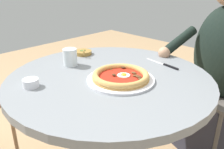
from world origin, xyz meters
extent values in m
cylinder|color=gray|center=(0.00, 0.00, 0.69)|extent=(0.95, 0.95, 0.04)
cylinder|color=slate|center=(0.00, 0.00, 0.35)|extent=(0.10, 0.10, 0.66)
cylinder|color=white|center=(-0.07, 0.00, 0.72)|extent=(0.30, 0.30, 0.01)
cylinder|color=tan|center=(-0.07, 0.00, 0.72)|extent=(0.25, 0.25, 0.01)
torus|color=tan|center=(-0.07, 0.00, 0.74)|extent=(0.25, 0.25, 0.03)
cylinder|color=#A82314|center=(-0.07, 0.00, 0.73)|extent=(0.24, 0.24, 0.00)
cylinder|color=white|center=(-0.08, -0.01, 0.73)|extent=(0.06, 0.06, 0.00)
ellipsoid|color=yellow|center=(-0.08, -0.01, 0.74)|extent=(0.03, 0.03, 0.02)
ellipsoid|color=#4C2D19|center=(-0.16, -0.03, 0.73)|extent=(0.03, 0.02, 0.01)
ellipsoid|color=brown|center=(-0.09, -0.07, 0.74)|extent=(0.03, 0.03, 0.01)
ellipsoid|color=#4C2D19|center=(-0.05, 0.02, 0.74)|extent=(0.02, 0.02, 0.01)
ellipsoid|color=brown|center=(-0.12, -0.05, 0.73)|extent=(0.03, 0.03, 0.01)
ellipsoid|color=#3D2314|center=(-0.01, -0.08, 0.74)|extent=(0.03, 0.03, 0.01)
ellipsoid|color=#4C2D19|center=(-0.14, -0.04, 0.74)|extent=(0.03, 0.02, 0.01)
ellipsoid|color=#2D6B28|center=(0.01, -0.02, 0.73)|extent=(0.01, 0.01, 0.00)
ellipsoid|color=#2D6B28|center=(0.03, 0.02, 0.73)|extent=(0.01, 0.01, 0.00)
ellipsoid|color=#2D6B28|center=(0.02, -0.05, 0.73)|extent=(0.01, 0.01, 0.00)
cylinder|color=silver|center=(0.24, 0.04, 0.76)|extent=(0.07, 0.07, 0.09)
cylinder|color=silver|center=(0.24, 0.04, 0.72)|extent=(0.06, 0.06, 0.02)
cube|color=silver|center=(-0.04, -0.31, 0.71)|extent=(0.12, 0.03, 0.00)
cube|color=black|center=(-0.14, -0.30, 0.72)|extent=(0.09, 0.02, 0.01)
cylinder|color=white|center=(0.15, 0.31, 0.73)|extent=(0.07, 0.07, 0.04)
cylinder|color=olive|center=(0.15, 0.31, 0.74)|extent=(0.05, 0.05, 0.01)
cylinder|color=olive|center=(0.34, -0.12, 0.72)|extent=(0.10, 0.10, 0.02)
torus|color=olive|center=(0.29, -0.09, 0.74)|extent=(0.03, 0.02, 0.03)
ellipsoid|color=#516B2D|center=(0.34, -0.11, 0.73)|extent=(0.02, 0.02, 0.02)
ellipsoid|color=#516B2D|center=(0.34, -0.11, 0.73)|extent=(0.02, 0.02, 0.02)
ellipsoid|color=#516B2D|center=(0.35, -0.11, 0.73)|extent=(0.02, 0.02, 0.02)
ellipsoid|color=#516B2D|center=(0.34, -0.13, 0.73)|extent=(0.02, 0.02, 0.02)
cube|color=#282833|center=(-0.24, -0.67, 0.23)|extent=(0.42, 0.38, 0.45)
ellipsoid|color=black|center=(-0.24, -0.67, 0.72)|extent=(0.42, 0.33, 0.55)
cylinder|color=black|center=(-0.04, -0.52, 0.78)|extent=(0.12, 0.26, 0.17)
sphere|color=tan|center=(-0.02, -0.43, 0.73)|extent=(0.07, 0.07, 0.07)
cube|color=#504A45|center=(-0.26, -0.72, 0.46)|extent=(0.51, 0.51, 0.02)
cylinder|color=#4C4742|center=(-0.03, -0.61, 0.23)|extent=(0.02, 0.02, 0.45)
cylinder|color=#4C4742|center=(-0.37, -0.49, 0.23)|extent=(0.02, 0.02, 0.45)
cylinder|color=#4C4742|center=(-0.16, -0.95, 0.23)|extent=(0.02, 0.02, 0.45)
cylinder|color=#8E6B4C|center=(0.62, 0.26, 0.23)|extent=(0.02, 0.02, 0.45)
camera|label=1|loc=(-0.73, 0.72, 1.15)|focal=38.33mm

